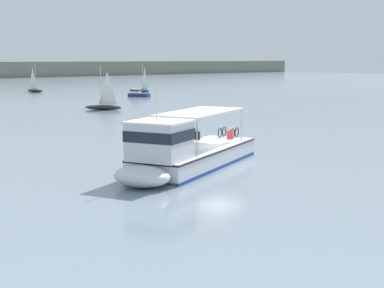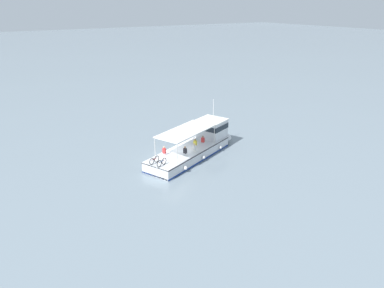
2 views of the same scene
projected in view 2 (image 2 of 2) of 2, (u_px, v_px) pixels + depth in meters
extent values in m
plane|color=gray|center=(175.00, 159.00, 37.75)|extent=(400.00, 400.00, 0.00)
cube|color=silver|center=(189.00, 153.00, 37.78)|extent=(11.22, 6.99, 1.10)
ellipsoid|color=silver|center=(220.00, 137.00, 42.50)|extent=(3.14, 3.55, 1.01)
cube|color=navy|center=(189.00, 157.00, 37.94)|extent=(11.23, 7.02, 0.16)
cube|color=#2D2D33|center=(189.00, 149.00, 37.61)|extent=(11.24, 7.04, 0.10)
cube|color=silver|center=(212.00, 128.00, 40.59)|extent=(3.42, 3.49, 1.90)
cube|color=#19232D|center=(212.00, 126.00, 40.46)|extent=(3.49, 3.57, 0.56)
cube|color=white|center=(212.00, 120.00, 40.22)|extent=(3.63, 3.70, 0.12)
cube|color=white|center=(186.00, 131.00, 36.49)|extent=(7.31, 5.22, 0.10)
cylinder|color=silver|center=(193.00, 130.00, 40.08)|extent=(0.08, 0.08, 2.00)
cylinder|color=silver|center=(214.00, 134.00, 38.62)|extent=(0.08, 0.08, 2.00)
cylinder|color=silver|center=(155.00, 148.00, 35.13)|extent=(0.08, 0.08, 2.00)
cylinder|color=silver|center=(177.00, 154.00, 33.67)|extent=(0.08, 0.08, 2.00)
cylinder|color=silver|center=(213.00, 109.00, 40.02)|extent=(0.06, 0.06, 2.20)
sphere|color=white|center=(220.00, 148.00, 39.44)|extent=(0.36, 0.36, 0.36)
sphere|color=white|center=(203.00, 157.00, 36.92)|extent=(0.36, 0.36, 0.36)
sphere|color=white|center=(186.00, 168.00, 34.56)|extent=(0.36, 0.36, 0.36)
torus|color=black|center=(157.00, 159.00, 34.24)|extent=(0.63, 0.30, 0.66)
torus|color=black|center=(152.00, 161.00, 33.70)|extent=(0.63, 0.30, 0.66)
cylinder|color=maroon|center=(154.00, 159.00, 33.93)|extent=(0.67, 0.32, 0.06)
torus|color=black|center=(164.00, 161.00, 33.75)|extent=(0.63, 0.30, 0.66)
torus|color=black|center=(159.00, 164.00, 33.22)|extent=(0.63, 0.30, 0.66)
cylinder|color=#1E478C|center=(162.00, 161.00, 33.44)|extent=(0.67, 0.32, 0.06)
cube|color=red|center=(164.00, 151.00, 35.78)|extent=(0.32, 0.38, 0.52)
sphere|color=tan|center=(164.00, 147.00, 35.65)|extent=(0.20, 0.20, 0.20)
cube|color=black|center=(185.00, 151.00, 35.78)|extent=(0.32, 0.38, 0.52)
sphere|color=#9E7051|center=(185.00, 147.00, 35.64)|extent=(0.20, 0.20, 0.20)
cube|color=white|center=(194.00, 148.00, 36.52)|extent=(0.32, 0.38, 0.52)
sphere|color=beige|center=(194.00, 144.00, 36.39)|extent=(0.20, 0.20, 0.20)
cube|color=yellow|center=(195.00, 143.00, 37.80)|extent=(0.32, 0.38, 0.52)
sphere|color=#9E7051|center=(195.00, 140.00, 37.67)|extent=(0.20, 0.20, 0.20)
cube|color=red|center=(203.00, 140.00, 38.61)|extent=(0.32, 0.38, 0.52)
sphere|color=#9E7051|center=(203.00, 137.00, 38.47)|extent=(0.20, 0.20, 0.20)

